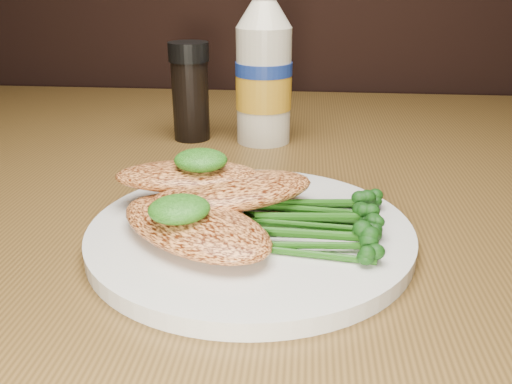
# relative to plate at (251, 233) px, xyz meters

# --- Properties ---
(plate) EXTENTS (0.26, 0.26, 0.01)m
(plate) POSITION_rel_plate_xyz_m (0.00, 0.00, 0.00)
(plate) COLOR silver
(plate) RESTS_ON dining_table
(chicken_front) EXTENTS (0.16, 0.15, 0.02)m
(chicken_front) POSITION_rel_plate_xyz_m (-0.04, -0.03, 0.02)
(chicken_front) COLOR #F8974E
(chicken_front) RESTS_ON plate
(chicken_mid) EXTENTS (0.15, 0.13, 0.02)m
(chicken_mid) POSITION_rel_plate_xyz_m (-0.02, 0.02, 0.03)
(chicken_mid) COLOR #F8974E
(chicken_mid) RESTS_ON plate
(chicken_back) EXTENTS (0.13, 0.07, 0.02)m
(chicken_back) POSITION_rel_plate_xyz_m (-0.06, 0.04, 0.03)
(chicken_back) COLOR #F8974E
(chicken_back) RESTS_ON plate
(pesto_front) EXTENTS (0.06, 0.06, 0.02)m
(pesto_front) POSITION_rel_plate_xyz_m (-0.05, -0.04, 0.03)
(pesto_front) COLOR #0D3508
(pesto_front) RESTS_ON chicken_front
(pesto_back) EXTENTS (0.05, 0.04, 0.02)m
(pesto_back) POSITION_rel_plate_xyz_m (-0.05, 0.04, 0.05)
(pesto_back) COLOR #0D3508
(pesto_back) RESTS_ON chicken_back
(broccolini_bundle) EXTENTS (0.12, 0.10, 0.02)m
(broccolini_bundle) POSITION_rel_plate_xyz_m (0.05, -0.00, 0.02)
(broccolini_bundle) COLOR #1B4C10
(broccolini_bundle) RESTS_ON plate
(mayo_bottle) EXTENTS (0.07, 0.07, 0.19)m
(mayo_bottle) POSITION_rel_plate_xyz_m (-0.01, 0.27, 0.09)
(mayo_bottle) COLOR beige
(mayo_bottle) RESTS_ON dining_table
(pepper_grinder) EXTENTS (0.06, 0.06, 0.12)m
(pepper_grinder) POSITION_rel_plate_xyz_m (-0.10, 0.27, 0.05)
(pepper_grinder) COLOR black
(pepper_grinder) RESTS_ON dining_table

